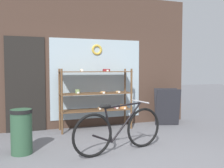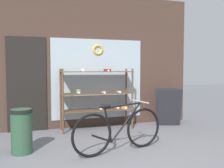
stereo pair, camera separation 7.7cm
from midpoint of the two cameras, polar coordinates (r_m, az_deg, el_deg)
ground_plane at (r=3.88m, az=4.05°, el=-17.62°), size 30.00×30.00×0.00m
storefront_facade at (r=6.01m, az=-5.23°, el=4.94°), size 5.18×0.13×3.17m
display_case at (r=5.73m, az=-2.71°, el=-2.14°), size 1.64×0.45×1.40m
bicycle at (r=4.24m, az=2.15°, el=-10.43°), size 1.68×0.53×0.83m
sandwich_board at (r=6.31m, az=13.12°, el=-5.15°), size 0.67×0.53×0.90m
trash_bin at (r=4.41m, az=-19.50°, el=-9.79°), size 0.36×0.36×0.74m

